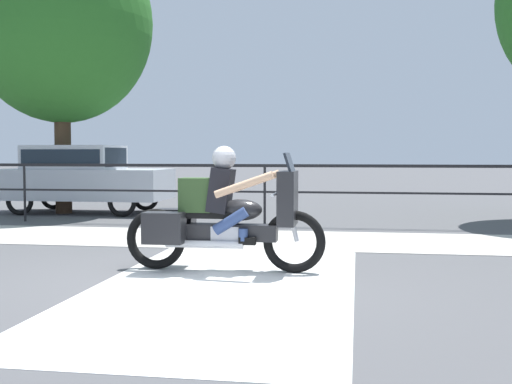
{
  "coord_description": "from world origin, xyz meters",
  "views": [
    {
      "loc": [
        1.81,
        -7.06,
        1.43
      ],
      "look_at": [
        0.43,
        1.61,
        0.9
      ],
      "focal_mm": 45.0,
      "sensor_mm": 36.0,
      "label": 1
    }
  ],
  "objects": [
    {
      "name": "parked_car",
      "position": [
        -4.74,
        7.45,
        0.92
      ],
      "size": [
        3.99,
        1.76,
        1.62
      ],
      "rotation": [
        0.0,
        0.0,
        -0.0
      ],
      "color": "#B7BCC4",
      "rests_on": "ground"
    },
    {
      "name": "crosswalk_band",
      "position": [
        0.41,
        -0.2,
        0.0
      ],
      "size": [
        2.77,
        6.0,
        0.01
      ],
      "primitive_type": "cube",
      "color": "silver",
      "rests_on": "ground"
    },
    {
      "name": "motorcycle",
      "position": [
        0.19,
        0.51,
        0.68
      ],
      "size": [
        2.46,
        0.76,
        1.52
      ],
      "rotation": [
        0.0,
        0.0,
        -0.07
      ],
      "color": "black",
      "rests_on": "ground"
    },
    {
      "name": "tree_behind_car",
      "position": [
        -5.14,
        7.33,
        4.5
      ],
      "size": [
        4.3,
        4.3,
        6.88
      ],
      "color": "#473323",
      "rests_on": "ground"
    },
    {
      "name": "fence_railing",
      "position": [
        0.0,
        5.44,
        0.96
      ],
      "size": [
        36.0,
        0.05,
        1.22
      ],
      "color": "black",
      "rests_on": "ground"
    },
    {
      "name": "sidewalk_band",
      "position": [
        0.0,
        3.4,
        0.01
      ],
      "size": [
        44.0,
        2.4,
        0.01
      ],
      "primitive_type": "cube",
      "color": "#B7B2A8",
      "rests_on": "ground"
    },
    {
      "name": "ground_plane",
      "position": [
        0.0,
        0.0,
        0.0
      ],
      "size": [
        120.0,
        120.0,
        0.0
      ],
      "primitive_type": "plane",
      "color": "#4C4C4F"
    }
  ]
}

